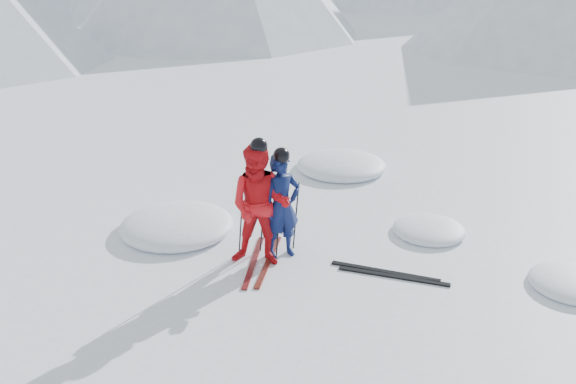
{
  "coord_description": "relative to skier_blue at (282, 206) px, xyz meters",
  "views": [
    {
      "loc": [
        -2.4,
        -8.32,
        4.76
      ],
      "look_at": [
        -1.8,
        0.5,
        1.1
      ],
      "focal_mm": 38.0,
      "sensor_mm": 36.0,
      "label": 1
    }
  ],
  "objects": [
    {
      "name": "pole_blue_left",
      "position": [
        -0.3,
        0.15,
        -0.29
      ],
      "size": [
        0.12,
        0.08,
        1.16
      ],
      "primitive_type": "cylinder",
      "rotation": [
        0.05,
        0.08,
        0.0
      ],
      "color": "black",
      "rests_on": "ground"
    },
    {
      "name": "skier_blue",
      "position": [
        0.0,
        0.0,
        0.0
      ],
      "size": [
        0.74,
        0.63,
        1.74
      ],
      "primitive_type": "imported",
      "rotation": [
        0.0,
        0.0,
        0.4
      ],
      "color": "#0B1647",
      "rests_on": "ground"
    },
    {
      "name": "pole_red_right",
      "position": [
        -0.05,
        -0.07,
        -0.21
      ],
      "size": [
        0.13,
        0.09,
        1.31
      ],
      "primitive_type": "cylinder",
      "rotation": [
        -0.05,
        0.08,
        0.0
      ],
      "color": "black",
      "rests_on": "ground"
    },
    {
      "name": "ski_worn_left",
      "position": [
        -0.47,
        -0.22,
        -0.85
      ],
      "size": [
        0.39,
        1.69,
        0.03
      ],
      "primitive_type": "cube",
      "rotation": [
        0.0,
        0.0,
        -0.18
      ],
      "color": "black",
      "rests_on": "ground"
    },
    {
      "name": "skier_red",
      "position": [
        -0.35,
        -0.22,
        0.12
      ],
      "size": [
        1.09,
        0.93,
        1.97
      ],
      "primitive_type": "imported",
      "rotation": [
        0.0,
        0.0,
        -0.21
      ],
      "color": "red",
      "rests_on": "ground"
    },
    {
      "name": "pole_blue_right",
      "position": [
        0.25,
        0.25,
        -0.29
      ],
      "size": [
        0.12,
        0.07,
        1.16
      ],
      "primitive_type": "cylinder",
      "rotation": [
        -0.04,
        0.08,
        0.0
      ],
      "color": "black",
      "rests_on": "ground"
    },
    {
      "name": "ski_loose_a",
      "position": [
        1.56,
        -0.68,
        -0.85
      ],
      "size": [
        1.59,
        0.77,
        0.03
      ],
      "primitive_type": "cube",
      "rotation": [
        0.0,
        0.0,
        1.15
      ],
      "color": "black",
      "rests_on": "ground"
    },
    {
      "name": "pole_red_left",
      "position": [
        -0.65,
        0.03,
        -0.21
      ],
      "size": [
        0.13,
        0.1,
        1.31
      ],
      "primitive_type": "cylinder",
      "rotation": [
        0.06,
        0.08,
        0.0
      ],
      "color": "black",
      "rests_on": "ground"
    },
    {
      "name": "snow_lumps",
      "position": [
        0.59,
        1.94,
        -0.87
      ],
      "size": [
        7.66,
        6.83,
        0.44
      ],
      "color": "white",
      "rests_on": "ground"
    },
    {
      "name": "ground",
      "position": [
        1.9,
        -0.47,
        -0.87
      ],
      "size": [
        160.0,
        160.0,
        0.0
      ],
      "primitive_type": "plane",
      "color": "white",
      "rests_on": "ground"
    },
    {
      "name": "ski_worn_right",
      "position": [
        -0.23,
        -0.22,
        -0.85
      ],
      "size": [
        0.5,
        1.67,
        0.03
      ],
      "primitive_type": "cube",
      "rotation": [
        0.0,
        0.0,
        -0.25
      ],
      "color": "black",
      "rests_on": "ground"
    },
    {
      "name": "ski_loose_b",
      "position": [
        1.66,
        -0.83,
        -0.85
      ],
      "size": [
        1.61,
        0.72,
        0.03
      ],
      "primitive_type": "cube",
      "rotation": [
        0.0,
        0.0,
        1.19
      ],
      "color": "black",
      "rests_on": "ground"
    }
  ]
}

